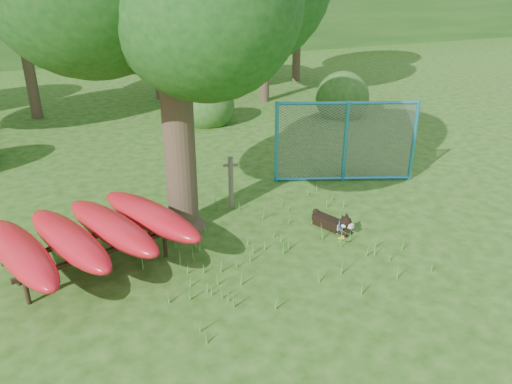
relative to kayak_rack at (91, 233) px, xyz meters
name	(u,v)px	position (x,y,z in m)	size (l,w,h in m)	color
ground	(276,279)	(2.58, -1.46, -0.69)	(80.00, 80.00, 0.00)	#1D440D
wooden_post	(231,181)	(2.93, 1.31, -0.10)	(0.30, 0.15, 1.11)	brown
kayak_rack	(91,233)	(0.00, 0.00, 0.00)	(3.45, 3.09, 0.90)	black
husky_dog	(334,222)	(4.33, -0.42, -0.54)	(0.48, 0.95, 0.43)	black
fence_section	(345,142)	(5.86, 1.59, 0.26)	(3.02, 1.32, 3.16)	teal
wildflower_clump	(342,239)	(4.09, -1.05, -0.51)	(0.10, 0.09, 0.22)	#46822A
shrub_right	(341,115)	(9.08, 6.54, -0.69)	(1.80, 1.80, 1.80)	#24511A
shrub_mid	(207,123)	(4.58, 7.54, -0.69)	(1.80, 1.80, 1.80)	#24511A
wooded_hillside	(70,0)	(2.58, 26.54, 2.31)	(80.00, 12.00, 6.00)	#24511A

